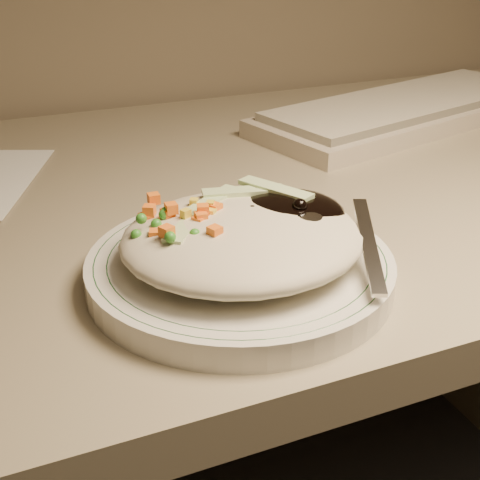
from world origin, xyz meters
name	(u,v)px	position (x,y,z in m)	size (l,w,h in m)	color
desk	(226,333)	(0.00, 1.38, 0.54)	(1.40, 0.70, 0.74)	gray
plate	(240,269)	(-0.07, 1.17, 0.75)	(0.25, 0.25, 0.02)	silver
plate_rim	(240,258)	(-0.07, 1.17, 0.76)	(0.23, 0.23, 0.00)	#144723
meal	(245,233)	(-0.07, 1.17, 0.78)	(0.21, 0.19, 0.05)	#B5AA92
keyboard	(408,110)	(0.33, 1.50, 0.76)	(0.50, 0.28, 0.03)	#B4A794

